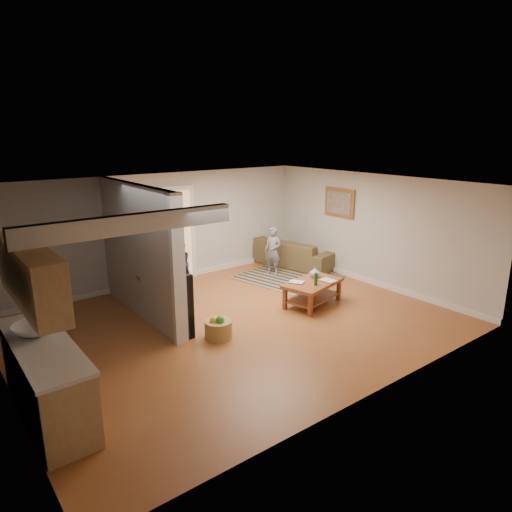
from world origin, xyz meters
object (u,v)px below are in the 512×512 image
at_px(sofa, 291,265).
at_px(coffee_table, 313,286).
at_px(child, 273,274).
at_px(speaker_right, 127,275).
at_px(toy_basket, 218,328).
at_px(tv_console, 145,271).
at_px(toddler, 182,282).
at_px(speaker_left, 189,307).

distance_m(sofa, coffee_table, 2.84).
bearing_deg(child, coffee_table, -41.38).
xyz_separation_m(speaker_right, toy_basket, (0.40, -2.91, -0.29)).
bearing_deg(coffee_table, tv_console, 143.69).
relative_size(coffee_table, toddler, 1.47).
bearing_deg(toy_basket, child, 36.22).
height_order(sofa, speaker_right, speaker_right).
height_order(toy_basket, child, child).
distance_m(sofa, child, 0.92).
bearing_deg(sofa, speaker_right, 71.07).
relative_size(coffee_table, tv_console, 1.03).
relative_size(sofa, coffee_table, 1.71).
bearing_deg(speaker_left, toddler, 58.71).
bearing_deg(toy_basket, sofa, 32.74).
distance_m(sofa, tv_console, 4.31).
relative_size(speaker_left, toddler, 1.19).
relative_size(toy_basket, toddler, 0.50).
bearing_deg(speaker_left, tv_console, 83.33).
relative_size(tv_console, toy_basket, 2.87).
bearing_deg(child, sofa, 84.85).
height_order(tv_console, speaker_right, tv_console).
bearing_deg(child, speaker_right, -125.22).
xyz_separation_m(speaker_left, child, (3.40, 1.93, -0.56)).
bearing_deg(coffee_table, speaker_left, 177.12).
distance_m(speaker_right, toddler, 1.43).
xyz_separation_m(sofa, coffee_table, (-1.54, -2.36, 0.38)).
xyz_separation_m(sofa, speaker_left, (-4.28, -2.22, 0.56)).
distance_m(sofa, toy_basket, 4.64).
bearing_deg(speaker_right, coffee_table, -27.80).
bearing_deg(tv_console, toddler, 46.54).
bearing_deg(tv_console, speaker_right, 106.66).
xyz_separation_m(tv_console, speaker_left, (-0.04, -1.84, -0.17)).
height_order(coffee_table, toy_basket, coffee_table).
xyz_separation_m(sofa, speaker_right, (-4.30, 0.41, 0.47)).
xyz_separation_m(speaker_right, child, (3.42, -0.70, -0.47)).
bearing_deg(speaker_right, tv_console, -68.19).
xyz_separation_m(coffee_table, speaker_right, (-2.76, 2.77, 0.08)).
height_order(sofa, speaker_left, speaker_left).
distance_m(tv_console, speaker_left, 1.85).
xyz_separation_m(speaker_left, speaker_right, (-0.02, 2.63, -0.10)).
xyz_separation_m(tv_console, toddler, (1.28, 0.88, -0.73)).
height_order(sofa, coffee_table, coffee_table).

